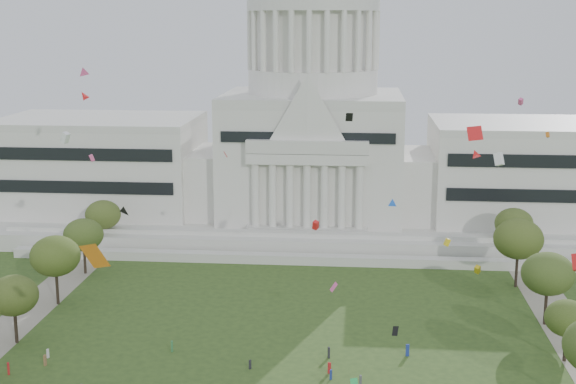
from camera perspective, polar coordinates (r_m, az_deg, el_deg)
capitol at (r=202.11m, az=1.74°, el=3.60°), size 160.00×64.50×91.30m
row_tree_l_3 at (r=139.37m, az=-18.94°, el=-6.98°), size 8.12×8.12×11.55m
row_tree_r_3 at (r=132.71m, az=19.25°, el=-8.48°), size 7.01×7.01×9.98m
row_tree_l_4 at (r=155.24m, az=-16.22°, el=-4.40°), size 9.29×9.29×13.21m
row_tree_r_4 at (r=146.39m, az=18.00°, el=-5.55°), size 9.19×9.19×13.06m
row_tree_l_5 at (r=172.63m, az=-14.34°, el=-2.97°), size 8.33×8.33×11.85m
row_tree_r_5 at (r=164.86m, az=16.07°, el=-3.23°), size 9.82×9.82×13.96m
row_tree_l_6 at (r=189.80m, az=-13.02°, el=-1.58°), size 8.19×8.19×11.64m
row_tree_r_6 at (r=182.72m, az=15.77°, el=-2.19°), size 8.42×8.42×11.97m
kite_swarm at (r=98.47m, az=-1.40°, el=-2.88°), size 86.75×107.20×58.11m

